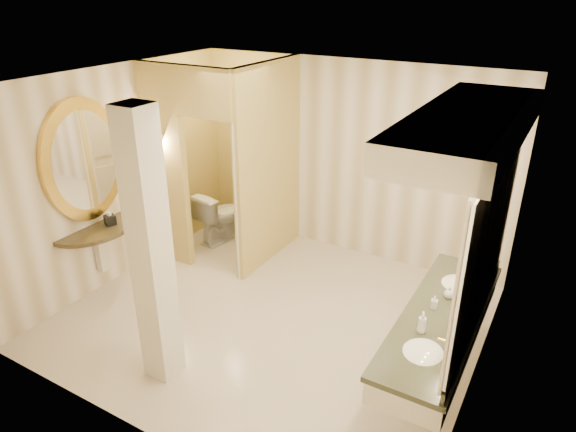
% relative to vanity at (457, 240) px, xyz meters
% --- Properties ---
extents(floor, '(4.50, 4.50, 0.00)m').
position_rel_vanity_xyz_m(floor, '(-1.98, 0.24, -1.63)').
color(floor, beige).
rests_on(floor, ground).
extents(ceiling, '(4.50, 4.50, 0.00)m').
position_rel_vanity_xyz_m(ceiling, '(-1.98, 0.24, 1.07)').
color(ceiling, white).
rests_on(ceiling, wall_back).
extents(wall_back, '(4.50, 0.02, 2.70)m').
position_rel_vanity_xyz_m(wall_back, '(-1.98, 2.24, -0.28)').
color(wall_back, white).
rests_on(wall_back, floor).
extents(wall_front, '(4.50, 0.02, 2.70)m').
position_rel_vanity_xyz_m(wall_front, '(-1.98, -1.76, -0.28)').
color(wall_front, white).
rests_on(wall_front, floor).
extents(wall_left, '(0.02, 4.00, 2.70)m').
position_rel_vanity_xyz_m(wall_left, '(-4.23, 0.24, -0.28)').
color(wall_left, white).
rests_on(wall_left, floor).
extents(wall_right, '(0.02, 4.00, 2.70)m').
position_rel_vanity_xyz_m(wall_right, '(0.27, 0.24, -0.28)').
color(wall_right, white).
rests_on(wall_right, floor).
extents(toilet_closet, '(1.50, 1.55, 2.70)m').
position_rel_vanity_xyz_m(toilet_closet, '(-3.10, 1.21, -0.24)').
color(toilet_closet, '#DBCB73').
rests_on(toilet_closet, floor).
extents(wall_sconce, '(0.14, 0.14, 0.42)m').
position_rel_vanity_xyz_m(wall_sconce, '(-3.90, 0.67, 0.10)').
color(wall_sconce, gold).
rests_on(wall_sconce, toilet_closet).
extents(vanity, '(0.75, 2.38, 2.09)m').
position_rel_vanity_xyz_m(vanity, '(0.00, 0.00, 0.00)').
color(vanity, silver).
rests_on(vanity, floor).
extents(console_shelf, '(1.13, 1.13, 2.01)m').
position_rel_vanity_xyz_m(console_shelf, '(-4.19, -0.28, -0.28)').
color(console_shelf, black).
rests_on(console_shelf, floor).
extents(pillar, '(0.29, 0.29, 2.70)m').
position_rel_vanity_xyz_m(pillar, '(-2.43, -1.08, -0.28)').
color(pillar, silver).
rests_on(pillar, floor).
extents(tissue_box, '(0.16, 0.16, 0.12)m').
position_rel_vanity_xyz_m(tissue_box, '(-4.03, -0.17, -0.69)').
color(tissue_box, black).
rests_on(tissue_box, console_shelf).
extents(toilet, '(0.54, 0.82, 0.78)m').
position_rel_vanity_xyz_m(toilet, '(-3.70, 1.55, -1.24)').
color(toilet, white).
rests_on(toilet, floor).
extents(soap_bottle_a, '(0.06, 0.06, 0.13)m').
position_rel_vanity_xyz_m(soap_bottle_a, '(-0.12, 0.05, -0.69)').
color(soap_bottle_a, beige).
rests_on(soap_bottle_a, vanity).
extents(soap_bottle_b, '(0.12, 0.12, 0.12)m').
position_rel_vanity_xyz_m(soap_bottle_b, '(-0.05, 0.28, -0.69)').
color(soap_bottle_b, silver).
rests_on(soap_bottle_b, vanity).
extents(soap_bottle_c, '(0.10, 0.10, 0.20)m').
position_rel_vanity_xyz_m(soap_bottle_c, '(-0.12, -0.35, -0.65)').
color(soap_bottle_c, '#C6B28C').
rests_on(soap_bottle_c, vanity).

